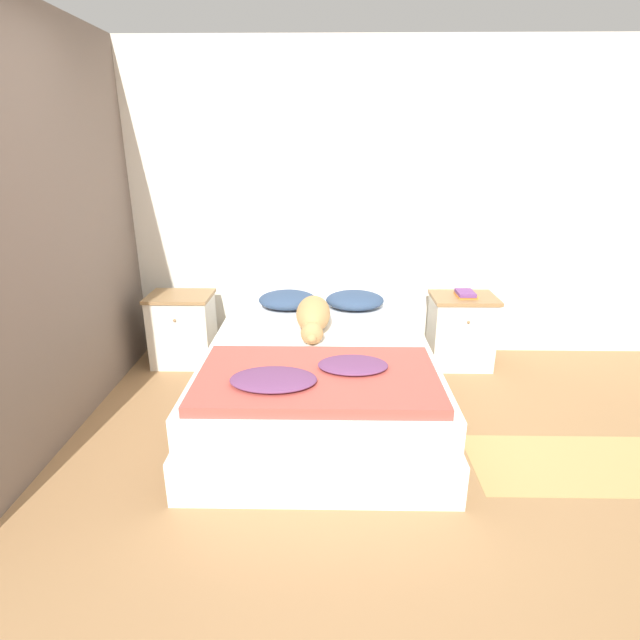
# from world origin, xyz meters

# --- Properties ---
(ground_plane) EXTENTS (16.00, 16.00, 0.00)m
(ground_plane) POSITION_xyz_m (0.00, 0.00, 0.00)
(ground_plane) COLOR #997047
(wall_back) EXTENTS (9.00, 0.06, 2.55)m
(wall_back) POSITION_xyz_m (0.00, 2.13, 1.27)
(wall_back) COLOR silver
(wall_back) RESTS_ON ground_plane
(wall_side_left) EXTENTS (0.06, 3.10, 2.55)m
(wall_side_left) POSITION_xyz_m (-1.47, 1.05, 1.27)
(wall_side_left) COLOR #706056
(wall_side_left) RESTS_ON ground_plane
(bed) EXTENTS (1.53, 2.05, 0.50)m
(bed) POSITION_xyz_m (0.15, 1.01, 0.24)
(bed) COLOR white
(bed) RESTS_ON ground_plane
(headboard) EXTENTS (1.61, 0.06, 1.13)m
(headboard) POSITION_xyz_m (0.15, 2.06, 0.59)
(headboard) COLOR white
(headboard) RESTS_ON ground_plane
(nightstand_left) EXTENTS (0.52, 0.40, 0.61)m
(nightstand_left) POSITION_xyz_m (-1.01, 1.79, 0.30)
(nightstand_left) COLOR silver
(nightstand_left) RESTS_ON ground_plane
(nightstand_right) EXTENTS (0.52, 0.40, 0.61)m
(nightstand_right) POSITION_xyz_m (1.31, 1.79, 0.30)
(nightstand_right) COLOR silver
(nightstand_right) RESTS_ON ground_plane
(pillow_left) EXTENTS (0.47, 0.39, 0.14)m
(pillow_left) POSITION_xyz_m (-0.13, 1.79, 0.57)
(pillow_left) COLOR navy
(pillow_left) RESTS_ON bed
(pillow_right) EXTENTS (0.47, 0.39, 0.14)m
(pillow_right) POSITION_xyz_m (0.42, 1.79, 0.57)
(pillow_right) COLOR navy
(pillow_right) RESTS_ON bed
(quilt) EXTENTS (1.35, 0.79, 0.11)m
(quilt) POSITION_xyz_m (0.14, 0.42, 0.54)
(quilt) COLOR #BC4C42
(quilt) RESTS_ON bed
(dog) EXTENTS (0.25, 0.77, 0.22)m
(dog) POSITION_xyz_m (0.10, 1.30, 0.60)
(dog) COLOR tan
(dog) RESTS_ON bed
(book_stack) EXTENTS (0.16, 0.19, 0.05)m
(book_stack) POSITION_xyz_m (1.31, 1.77, 0.63)
(book_stack) COLOR orange
(book_stack) RESTS_ON nightstand_right
(rug) EXTENTS (1.29, 0.59, 0.00)m
(rug) POSITION_xyz_m (1.70, 0.39, 0.00)
(rug) COLOR tan
(rug) RESTS_ON ground_plane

